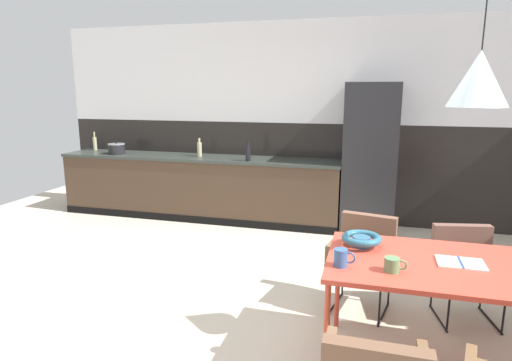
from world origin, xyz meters
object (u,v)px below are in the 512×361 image
Objects in this scene: mug_tall_blue at (341,258)px; mug_dark_espresso at (392,265)px; bottle_vinegar_dark at (95,143)px; bottle_oil_tall at (248,153)px; armchair_facing_counter at (466,261)px; open_book at (461,263)px; fruit_bowl at (361,239)px; pendant_lamp_over_table_near at (479,79)px; dining_table at (460,272)px; bottle_spice_small at (199,149)px; refrigerator_column at (370,159)px; armchair_head_of_table at (364,250)px; cooking_pot at (117,149)px.

mug_tall_blue is 0.29m from mug_dark_espresso.
bottle_oil_tall is at bearing -8.21° from bottle_vinegar_dark.
open_book is (-0.21, -0.83, 0.29)m from armchair_facing_counter.
pendant_lamp_over_table_near reaches higher than fruit_bowl.
open_book reaches higher than dining_table.
fruit_bowl is at bearing -58.51° from bottle_oil_tall.
bottle_spice_small is at bearing 130.45° from fruit_bowl.
refrigerator_column is 2.11m from armchair_head_of_table.
fruit_bowl is (-0.80, -0.68, 0.34)m from armchair_facing_counter.
refrigerator_column is 3.02m from pendant_lamp_over_table_near.
armchair_facing_counter is 2.82× the size of bottle_oil_tall.
pendant_lamp_over_table_near is (2.89, -2.82, 0.87)m from bottle_spice_small.
pendant_lamp_over_table_near is (0.70, 0.25, 1.04)m from mug_tall_blue.
mug_tall_blue is 1.28m from pendant_lamp_over_table_near.
bottle_vinegar_dark reaches higher than cooking_pot.
cooking_pot reaches higher than mug_tall_blue.
bottle_vinegar_dark reaches higher than fruit_bowl.
bottle_oil_tall is 0.79m from bottle_spice_small.
bottle_vinegar_dark reaches higher than bottle_oil_tall.
bottle_oil_tall is at bearing 116.37° from mug_tall_blue.
fruit_bowl is at bearing 164.79° from dining_table.
dining_table is at bearing 17.21° from mug_tall_blue.
refrigerator_column is at bearing 101.63° from dining_table.
dining_table is 2.18× the size of armchair_facing_counter.
armchair_head_of_table is (0.01, -2.06, -0.44)m from refrigerator_column.
refrigerator_column is at bearing -0.08° from bottle_spice_small.
fruit_bowl is 0.39m from mug_tall_blue.
armchair_head_of_table is at bearing -89.69° from refrigerator_column.
refrigerator_column reaches higher than open_book.
mug_dark_espresso is (-0.61, -1.06, 0.33)m from armchair_facing_counter.
mug_dark_espresso is at bearing -148.31° from pendant_lamp_over_table_near.
armchair_facing_counter is at bearing -33.05° from bottle_spice_small.
fruit_bowl is (-0.59, 0.16, 0.10)m from dining_table.
bottle_oil_tall is at bearing 128.96° from pendant_lamp_over_table_near.
bottle_spice_small is at bearing 135.33° from dining_table.
armchair_head_of_table is at bearing 127.21° from pendant_lamp_over_table_near.
dining_table is 0.47m from mug_dark_espresso.
bottle_oil_tall is (-1.72, 2.88, 0.19)m from mug_dark_espresso.
dining_table is at bearing -15.21° from fruit_bowl.
cooking_pot is (-4.15, 2.76, 0.24)m from dining_table.
open_book is 1.06× the size of bottle_spice_small.
armchair_facing_counter is 3.06× the size of cooking_pot.
cooking_pot is at bearing 146.44° from open_book.
dining_table is 0.74m from mug_tall_blue.
mug_dark_espresso is at bearing 111.71° from armchair_head_of_table.
refrigerator_column is 7.93× the size of cooking_pot.
fruit_bowl is 2.03× the size of mug_dark_espresso.
armchair_facing_counter is 2.73× the size of fruit_bowl.
bottle_oil_tall is at bearing 120.86° from mug_dark_espresso.
dining_table is at bearing -51.41° from bottle_oil_tall.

